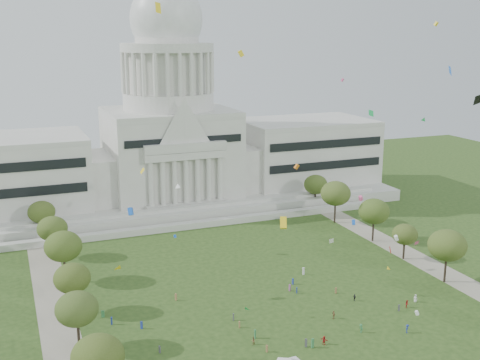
{
  "coord_description": "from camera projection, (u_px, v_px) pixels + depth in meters",
  "views": [
    {
      "loc": [
        -55.04,
        -94.12,
        60.32
      ],
      "look_at": [
        0.0,
        45.0,
        24.0
      ],
      "focal_mm": 45.0,
      "sensor_mm": 36.0,
      "label": 1
    }
  ],
  "objects": [
    {
      "name": "ground",
      "position": [
        324.0,
        347.0,
        118.95
      ],
      "size": [
        400.0,
        400.0,
        0.0
      ],
      "primitive_type": "plane",
      "color": "#284318",
      "rests_on": "ground"
    },
    {
      "name": "capitol",
      "position": [
        170.0,
        143.0,
        216.34
      ],
      "size": [
        160.0,
        64.5,
        91.3
      ],
      "color": "#BBBAAF",
      "rests_on": "ground"
    },
    {
      "name": "path_left",
      "position": [
        58.0,
        323.0,
        128.9
      ],
      "size": [
        8.0,
        160.0,
        0.04
      ],
      "primitive_type": "cube",
      "color": "gray",
      "rests_on": "ground"
    },
    {
      "name": "path_right",
      "position": [
        424.0,
        262.0,
        163.22
      ],
      "size": [
        8.0,
        160.0,
        0.04
      ],
      "primitive_type": "cube",
      "color": "gray",
      "rests_on": "ground"
    },
    {
      "name": "row_tree_l_1",
      "position": [
        98.0,
        357.0,
        98.41
      ],
      "size": [
        8.86,
        8.86,
        12.59
      ],
      "color": "black",
      "rests_on": "ground"
    },
    {
      "name": "row_tree_l_2",
      "position": [
        77.0,
        309.0,
        116.48
      ],
      "size": [
        8.42,
        8.42,
        11.97
      ],
      "color": "black",
      "rests_on": "ground"
    },
    {
      "name": "row_tree_r_2",
      "position": [
        447.0,
        245.0,
        148.22
      ],
      "size": [
        9.55,
        9.55,
        13.58
      ],
      "color": "black",
      "rests_on": "ground"
    },
    {
      "name": "row_tree_l_3",
      "position": [
        72.0,
        278.0,
        131.9
      ],
      "size": [
        8.12,
        8.12,
        11.55
      ],
      "color": "black",
      "rests_on": "ground"
    },
    {
      "name": "row_tree_r_3",
      "position": [
        405.0,
        234.0,
        164.32
      ],
      "size": [
        7.01,
        7.01,
        9.98
      ],
      "color": "black",
      "rests_on": "ground"
    },
    {
      "name": "row_tree_l_4",
      "position": [
        63.0,
        246.0,
        148.34
      ],
      "size": [
        9.29,
        9.29,
        13.21
      ],
      "color": "black",
      "rests_on": "ground"
    },
    {
      "name": "row_tree_r_4",
      "position": [
        374.0,
        211.0,
        177.98
      ],
      "size": [
        9.19,
        9.19,
        13.06
      ],
      "color": "black",
      "rests_on": "ground"
    },
    {
      "name": "row_tree_l_5",
      "position": [
        52.0,
        229.0,
        164.97
      ],
      "size": [
        8.33,
        8.33,
        11.85
      ],
      "color": "black",
      "rests_on": "ground"
    },
    {
      "name": "row_tree_r_5",
      "position": [
        336.0,
        193.0,
        195.59
      ],
      "size": [
        9.82,
        9.82,
        13.96
      ],
      "color": "black",
      "rests_on": "ground"
    },
    {
      "name": "row_tree_l_6",
      "position": [
        41.0,
        212.0,
        180.79
      ],
      "size": [
        8.19,
        8.19,
        11.64
      ],
      "color": "black",
      "rests_on": "ground"
    },
    {
      "name": "row_tree_r_6",
      "position": [
        316.0,
        185.0,
        213.01
      ],
      "size": [
        8.42,
        8.42,
        11.97
      ],
      "color": "black",
      "rests_on": "ground"
    },
    {
      "name": "person_0",
      "position": [
        415.0,
        298.0,
        138.95
      ],
      "size": [
        1.0,
        1.08,
        1.85
      ],
      "primitive_type": "imported",
      "rotation": [
        0.0,
        0.0,
        5.31
      ],
      "color": "silver",
      "rests_on": "ground"
    },
    {
      "name": "person_2",
      "position": [
        407.0,
        304.0,
        136.16
      ],
      "size": [
        0.95,
        1.02,
        1.79
      ],
      "primitive_type": "imported",
      "rotation": [
        0.0,
        0.0,
        0.95
      ],
      "color": "#B21E1E",
      "rests_on": "ground"
    },
    {
      "name": "person_3",
      "position": [
        361.0,
        328.0,
        124.65
      ],
      "size": [
        0.73,
        1.3,
        1.96
      ],
      "primitive_type": "imported",
      "rotation": [
        0.0,
        0.0,
        4.78
      ],
      "color": "#33723F",
      "rests_on": "ground"
    },
    {
      "name": "person_4",
      "position": [
        334.0,
        315.0,
        130.83
      ],
      "size": [
        0.63,
        1.11,
        1.87
      ],
      "primitive_type": "imported",
      "rotation": [
        0.0,
        0.0,
        4.74
      ],
      "color": "olive",
      "rests_on": "ground"
    },
    {
      "name": "person_5",
      "position": [
        324.0,
        340.0,
        119.9
      ],
      "size": [
        1.55,
        1.75,
        1.82
      ],
      "primitive_type": "imported",
      "rotation": [
        0.0,
        0.0,
        2.21
      ],
      "color": "#B21E1E",
      "rests_on": "ground"
    },
    {
      "name": "person_8",
      "position": [
        253.0,
        341.0,
        119.95
      ],
      "size": [
        0.79,
        0.49,
        1.62
      ],
      "primitive_type": "imported",
      "rotation": [
        0.0,
        0.0,
        3.14
      ],
      "color": "olive",
      "rests_on": "ground"
    },
    {
      "name": "person_9",
      "position": [
        407.0,
        329.0,
        124.56
      ],
      "size": [
        1.34,
        1.23,
        1.87
      ],
      "primitive_type": "imported",
      "rotation": [
        0.0,
        0.0,
        0.65
      ],
      "color": "navy",
      "rests_on": "ground"
    },
    {
      "name": "person_10",
      "position": [
        355.0,
        297.0,
        139.57
      ],
      "size": [
        0.76,
        1.09,
        1.69
      ],
      "primitive_type": "imported",
      "rotation": [
        0.0,
        0.0,
        1.81
      ],
      "color": "#26262B",
      "rests_on": "ground"
    },
    {
      "name": "distant_crowd",
      "position": [
        233.0,
        322.0,
        127.83
      ],
      "size": [
        63.07,
        36.65,
        1.95
      ],
      "color": "#B21E1E",
      "rests_on": "ground"
    },
    {
      "name": "kite_swarm",
      "position": [
        293.0,
        202.0,
        118.99
      ],
      "size": [
        91.33,
        99.84,
        67.05
      ],
      "color": "#E54C8C",
      "rests_on": "ground"
    }
  ]
}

